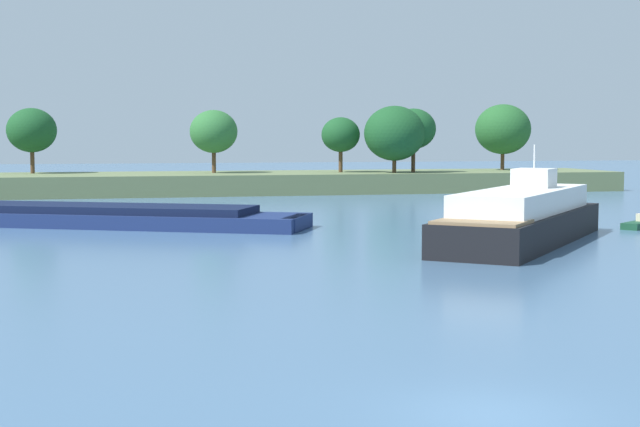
# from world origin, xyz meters

# --- Properties ---
(ground_plane) EXTENTS (400.00, 400.00, 0.00)m
(ground_plane) POSITION_xyz_m (0.00, 0.00, 0.00)
(ground_plane) COLOR #476B8E
(treeline_island) EXTENTS (98.54, 13.68, 9.80)m
(treeline_island) POSITION_xyz_m (3.20, 82.17, 2.48)
(treeline_island) COLOR #66754C
(treeline_island) RESTS_ON ground
(white_riverboat) EXTENTS (15.99, 17.76, 5.55)m
(white_riverboat) POSITION_xyz_m (14.97, 30.39, 1.43)
(white_riverboat) COLOR black
(white_riverboat) RESTS_ON ground
(cargo_barge) EXTENTS (32.87, 19.89, 5.53)m
(cargo_barge) POSITION_xyz_m (-11.73, 48.13, 0.81)
(cargo_barge) COLOR navy
(cargo_barge) RESTS_ON ground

